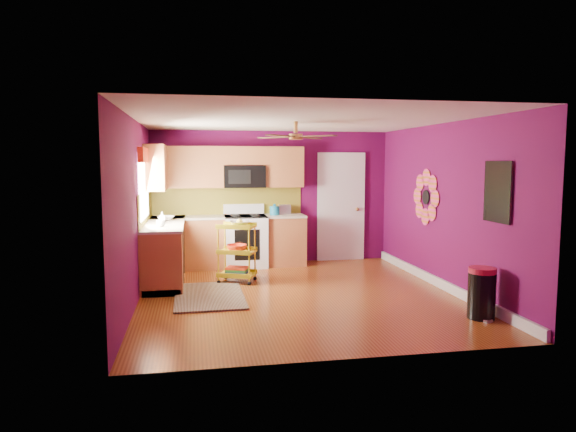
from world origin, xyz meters
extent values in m
plane|color=#6B3210|center=(0.00, 0.00, 0.00)|extent=(5.00, 5.00, 0.00)
cube|color=#580A43|center=(0.00, 2.50, 1.25)|extent=(4.50, 0.04, 2.50)
cube|color=#580A43|center=(0.00, -2.50, 1.25)|extent=(4.50, 0.04, 2.50)
cube|color=#580A43|center=(-2.25, 0.00, 1.25)|extent=(0.04, 5.00, 2.50)
cube|color=#580A43|center=(2.25, 0.00, 1.25)|extent=(0.04, 5.00, 2.50)
cube|color=silver|center=(0.00, 0.00, 2.50)|extent=(4.50, 5.00, 0.04)
cube|color=white|center=(2.22, 0.00, 0.07)|extent=(0.05, 4.90, 0.14)
cube|color=brown|center=(-1.95, 1.35, 0.45)|extent=(0.60, 2.30, 0.90)
cube|color=brown|center=(-0.85, 2.20, 0.45)|extent=(2.80, 0.60, 0.90)
cube|color=beige|center=(-1.95, 1.35, 0.92)|extent=(0.63, 2.30, 0.04)
cube|color=beige|center=(-0.85, 2.20, 0.92)|extent=(2.80, 0.63, 0.04)
cube|color=black|center=(-1.95, 1.35, 0.05)|extent=(0.54, 2.30, 0.10)
cube|color=black|center=(-0.85, 2.20, 0.05)|extent=(2.80, 0.54, 0.10)
cube|color=white|center=(-0.55, 2.17, 0.46)|extent=(0.76, 0.66, 0.92)
cube|color=black|center=(-0.55, 2.17, 0.93)|extent=(0.76, 0.62, 0.03)
cube|color=white|center=(-0.55, 2.45, 1.04)|extent=(0.76, 0.06, 0.18)
cube|color=black|center=(-0.55, 1.84, 0.45)|extent=(0.45, 0.02, 0.55)
cube|color=brown|center=(-1.59, 2.33, 1.83)|extent=(1.32, 0.33, 0.75)
cube|color=brown|center=(0.19, 2.33, 1.83)|extent=(0.72, 0.33, 0.75)
cube|color=brown|center=(-0.55, 2.33, 2.03)|extent=(0.76, 0.33, 0.34)
cube|color=brown|center=(-2.08, 1.85, 1.83)|extent=(0.33, 1.30, 0.75)
cube|color=black|center=(-0.55, 2.30, 1.65)|extent=(0.76, 0.38, 0.40)
cube|color=#676317|center=(-0.85, 2.49, 1.20)|extent=(2.80, 0.01, 0.51)
cube|color=#676317|center=(-2.24, 1.35, 1.20)|extent=(0.01, 2.30, 0.51)
cube|color=white|center=(-2.23, 1.05, 1.55)|extent=(0.03, 1.20, 1.00)
cube|color=red|center=(-2.20, 1.05, 2.02)|extent=(0.08, 1.35, 0.22)
cube|color=white|center=(1.35, 2.48, 1.02)|extent=(0.85, 0.04, 2.05)
cube|color=white|center=(1.35, 2.46, 1.02)|extent=(0.95, 0.02, 2.15)
sphere|color=#BF8C3F|center=(1.67, 2.42, 1.00)|extent=(0.07, 0.07, 0.07)
cylinder|color=black|center=(2.23, 0.60, 1.35)|extent=(0.01, 0.24, 0.24)
cube|color=#176696|center=(2.23, -1.40, 1.55)|extent=(0.03, 0.52, 0.72)
cube|color=black|center=(2.21, -1.40, 1.55)|extent=(0.01, 0.56, 0.76)
cylinder|color=#BF8C3F|center=(0.00, 0.20, 2.42)|extent=(0.06, 0.06, 0.16)
cylinder|color=#BF8C3F|center=(0.00, 0.20, 2.28)|extent=(0.20, 0.20, 0.08)
cube|color=#4C2D19|center=(0.27, 0.47, 2.28)|extent=(0.47, 0.47, 0.01)
cube|color=#4C2D19|center=(-0.27, 0.47, 2.28)|extent=(0.47, 0.47, 0.01)
cube|color=#4C2D19|center=(-0.27, -0.07, 2.28)|extent=(0.47, 0.47, 0.01)
cube|color=#4C2D19|center=(0.27, -0.07, 2.28)|extent=(0.47, 0.47, 0.01)
cube|color=black|center=(-1.28, 0.12, 0.01)|extent=(0.98, 1.59, 0.02)
cylinder|color=yellow|center=(-1.11, 0.86, 0.48)|extent=(0.02, 0.02, 0.87)
cylinder|color=yellow|center=(-0.64, 0.68, 0.48)|extent=(0.02, 0.02, 0.87)
cylinder|color=yellow|center=(-0.98, 1.19, 0.48)|extent=(0.02, 0.02, 0.87)
cylinder|color=yellow|center=(-0.51, 1.00, 0.48)|extent=(0.02, 0.02, 0.87)
sphere|color=black|center=(-1.11, 0.86, 0.03)|extent=(0.06, 0.06, 0.06)
sphere|color=black|center=(-0.64, 0.68, 0.03)|extent=(0.06, 0.06, 0.06)
sphere|color=black|center=(-0.98, 1.19, 0.03)|extent=(0.06, 0.06, 0.06)
sphere|color=black|center=(-0.51, 1.00, 0.03)|extent=(0.06, 0.06, 0.06)
cube|color=yellow|center=(-0.81, 0.93, 0.89)|extent=(0.68, 0.59, 0.03)
cube|color=yellow|center=(-0.81, 0.93, 0.49)|extent=(0.68, 0.59, 0.03)
cube|color=yellow|center=(-0.81, 0.93, 0.12)|extent=(0.68, 0.59, 0.03)
imported|color=beige|center=(-0.76, 0.91, 0.95)|extent=(0.40, 0.40, 0.08)
sphere|color=yellow|center=(-0.76, 0.91, 0.97)|extent=(0.10, 0.10, 0.10)
imported|color=red|center=(-0.81, 0.93, 0.56)|extent=(0.42, 0.42, 0.10)
cube|color=navy|center=(-0.81, 0.93, 0.16)|extent=(0.40, 0.35, 0.04)
cube|color=#267233|center=(-0.81, 0.93, 0.20)|extent=(0.40, 0.35, 0.04)
cube|color=red|center=(-0.81, 0.93, 0.23)|extent=(0.40, 0.35, 0.03)
cylinder|color=black|center=(1.98, -1.53, 0.28)|extent=(0.44, 0.44, 0.57)
cylinder|color=#A61731|center=(1.98, -1.53, 0.60)|extent=(0.33, 0.33, 0.07)
cube|color=beige|center=(1.98, -1.69, 0.01)|extent=(0.13, 0.10, 0.03)
cylinder|color=#12668E|center=(0.00, 2.20, 1.02)|extent=(0.18, 0.18, 0.16)
sphere|color=#12668E|center=(0.00, 2.20, 1.12)|extent=(0.06, 0.06, 0.06)
cube|color=beige|center=(0.21, 2.32, 1.03)|extent=(0.22, 0.15, 0.18)
imported|color=#EA3F72|center=(-1.97, 1.18, 1.03)|extent=(0.08, 0.09, 0.19)
imported|color=white|center=(-1.99, 1.46, 1.02)|extent=(0.13, 0.13, 0.16)
imported|color=white|center=(-1.94, 1.70, 0.98)|extent=(0.29, 0.29, 0.07)
imported|color=white|center=(-1.96, 0.77, 0.99)|extent=(0.13, 0.13, 0.10)
camera|label=1|loc=(-1.46, -7.15, 1.91)|focal=32.00mm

